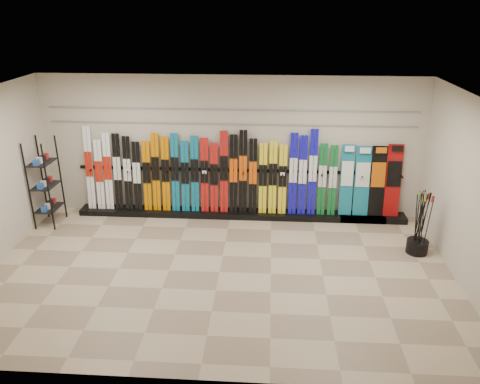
{
  "coord_description": "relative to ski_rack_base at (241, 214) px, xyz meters",
  "views": [
    {
      "loc": [
        0.81,
        -6.94,
        4.36
      ],
      "look_at": [
        0.29,
        1.0,
        1.1
      ],
      "focal_mm": 35.0,
      "sensor_mm": 36.0,
      "label": 1
    }
  ],
  "objects": [
    {
      "name": "ceiling",
      "position": [
        -0.22,
        -2.28,
        2.94
      ],
      "size": [
        8.0,
        8.0,
        0.0
      ],
      "primitive_type": "plane",
      "rotation": [
        3.14,
        0.0,
        0.0
      ],
      "color": "silver",
      "rests_on": "back_wall"
    },
    {
      "name": "slatwall_rail_1",
      "position": [
        -0.22,
        0.2,
        2.24
      ],
      "size": [
        7.6,
        0.02,
        0.03
      ],
      "primitive_type": "cube",
      "color": "gray",
      "rests_on": "back_wall"
    },
    {
      "name": "right_wall",
      "position": [
        3.78,
        -2.28,
        1.44
      ],
      "size": [
        0.0,
        5.0,
        5.0
      ],
      "primitive_type": "plane",
      "rotation": [
        1.57,
        0.0,
        -1.57
      ],
      "color": "beige",
      "rests_on": "floor"
    },
    {
      "name": "floor",
      "position": [
        -0.22,
        -2.28,
        -0.06
      ],
      "size": [
        8.0,
        8.0,
        0.0
      ],
      "primitive_type": "plane",
      "color": "gray",
      "rests_on": "ground"
    },
    {
      "name": "ski_poles",
      "position": [
        3.37,
        -1.35,
        0.55
      ],
      "size": [
        0.29,
        0.32,
        1.18
      ],
      "color": "black",
      "rests_on": "pole_bin"
    },
    {
      "name": "snowboards",
      "position": [
        2.73,
        0.08,
        0.81
      ],
      "size": [
        1.26,
        0.24,
        1.53
      ],
      "color": "#14728C",
      "rests_on": "ski_rack_base"
    },
    {
      "name": "accessory_rack",
      "position": [
        -3.97,
        -0.58,
        0.86
      ],
      "size": [
        0.4,
        0.6,
        1.83
      ],
      "primitive_type": "cube",
      "color": "black",
      "rests_on": "floor"
    },
    {
      "name": "ski_rack_base",
      "position": [
        0.0,
        0.0,
        0.0
      ],
      "size": [
        8.0,
        0.4,
        0.12
      ],
      "primitive_type": "cube",
      "color": "black",
      "rests_on": "floor"
    },
    {
      "name": "back_wall",
      "position": [
        -0.22,
        0.22,
        1.44
      ],
      "size": [
        8.0,
        0.0,
        8.0
      ],
      "primitive_type": "plane",
      "rotation": [
        1.57,
        0.0,
        0.0
      ],
      "color": "beige",
      "rests_on": "floor"
    },
    {
      "name": "pole_bin",
      "position": [
        3.38,
        -1.36,
        0.07
      ],
      "size": [
        0.39,
        0.39,
        0.25
      ],
      "primitive_type": "cylinder",
      "color": "black",
      "rests_on": "floor"
    },
    {
      "name": "slatwall_rail_0",
      "position": [
        -0.22,
        0.2,
        1.94
      ],
      "size": [
        7.6,
        0.02,
        0.03
      ],
      "primitive_type": "cube",
      "color": "gray",
      "rests_on": "back_wall"
    },
    {
      "name": "skis",
      "position": [
        -0.68,
        0.04,
        0.88
      ],
      "size": [
        5.37,
        0.21,
        1.83
      ],
      "color": "white",
      "rests_on": "ski_rack_base"
    }
  ]
}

